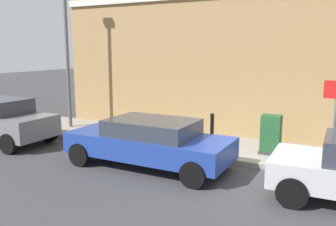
{
  "coord_description": "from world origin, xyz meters",
  "views": [
    {
      "loc": [
        -8.68,
        -2.31,
        3.17
      ],
      "look_at": [
        1.07,
        2.81,
        1.2
      ],
      "focal_mm": 38.21,
      "sensor_mm": 36.0,
      "label": 1
    }
  ],
  "objects": [
    {
      "name": "car_blue",
      "position": [
        -0.61,
        2.5,
        0.71
      ],
      "size": [
        1.91,
        4.5,
        1.32
      ],
      "rotation": [
        0.0,
        0.0,
        1.57
      ],
      "color": "navy",
      "rests_on": "ground"
    },
    {
      "name": "ground",
      "position": [
        0.0,
        0.0,
        0.0
      ],
      "size": [
        80.0,
        80.0,
        0.0
      ],
      "primitive_type": "plane",
      "color": "#38383A"
    },
    {
      "name": "sidewalk",
      "position": [
        1.88,
        6.0,
        0.07
      ],
      "size": [
        2.63,
        30.0,
        0.15
      ],
      "primitive_type": "cube",
      "color": "gray",
      "rests_on": "ground"
    },
    {
      "name": "utility_cabinet",
      "position": [
        1.66,
        -0.26,
        0.68
      ],
      "size": [
        0.46,
        0.61,
        1.15
      ],
      "color": "#1E4C28",
      "rests_on": "sidewalk"
    },
    {
      "name": "corner_building",
      "position": [
        6.74,
        3.28,
        3.77
      ],
      "size": [
        7.18,
        10.55,
        7.55
      ],
      "color": "#9E7A4C",
      "rests_on": "ground"
    },
    {
      "name": "lamppost",
      "position": [
        1.79,
        7.55,
        3.3
      ],
      "size": [
        0.2,
        0.44,
        5.72
      ],
      "color": "#59595B",
      "rests_on": "sidewalk"
    },
    {
      "name": "street_sign",
      "position": [
        0.88,
        -1.94,
        1.66
      ],
      "size": [
        0.08,
        0.6,
        2.3
      ],
      "color": "#59595B",
      "rests_on": "sidewalk"
    },
    {
      "name": "bollard_near_cabinet",
      "position": [
        1.76,
        1.6,
        0.7
      ],
      "size": [
        0.14,
        0.14,
        1.04
      ],
      "color": "black",
      "rests_on": "sidewalk"
    }
  ]
}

